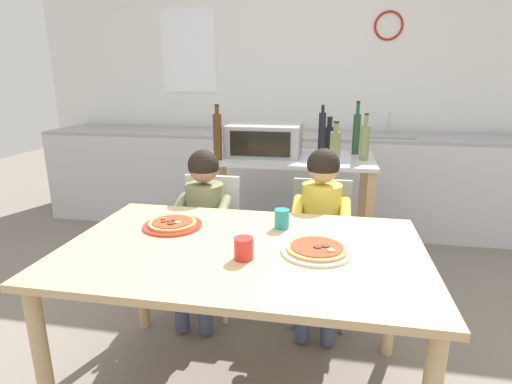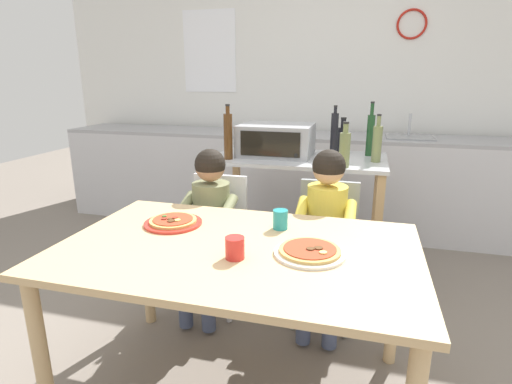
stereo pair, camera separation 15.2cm
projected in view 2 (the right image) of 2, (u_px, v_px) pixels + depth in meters
ground_plane at (284, 284)px, 2.86m from camera, size 10.82×10.82×0.00m
back_wall_tiled at (319, 82)px, 4.01m from camera, size 5.41×0.14×2.70m
kitchen_counter at (310, 181)px, 3.88m from camera, size 4.87×0.60×1.09m
kitchen_island_cart at (298, 196)px, 2.88m from camera, size 1.17×0.64×0.87m
toaster_oven at (276, 140)px, 2.84m from camera, size 0.50×0.40×0.21m
bottle_dark_olive_oil at (370, 134)px, 2.80m from camera, size 0.05×0.05×0.37m
bottle_clear_vinegar at (345, 149)px, 2.45m from camera, size 0.07×0.07×0.28m
bottle_slim_sauce at (228, 136)px, 2.68m from camera, size 0.06×0.06×0.36m
bottle_tall_green_wine at (334, 134)px, 2.77m from camera, size 0.05×0.05×0.35m
bottle_squat_spirits at (377, 143)px, 2.60m from camera, size 0.06×0.06×0.31m
bottle_brown_beer at (343, 139)px, 2.91m from camera, size 0.08×0.08×0.26m
dining_table at (237, 265)px, 1.71m from camera, size 1.48×0.93×0.73m
dining_chair_left at (216, 232)px, 2.51m from camera, size 0.36×0.36×0.81m
dining_chair_right at (326, 241)px, 2.37m from camera, size 0.36×0.36×0.81m
child_in_olive_shirt at (208, 214)px, 2.35m from camera, size 0.32×0.42×0.99m
child_in_yellow_shirt at (325, 221)px, 2.21m from camera, size 0.32×0.42×1.01m
pizza_plate_red_rimmed at (173, 222)px, 1.92m from camera, size 0.27×0.27×0.03m
pizza_plate_white at (310, 252)px, 1.60m from camera, size 0.28×0.28×0.03m
drinking_cup_teal at (280, 219)px, 1.86m from camera, size 0.07×0.07×0.09m
drinking_cup_red at (235, 248)px, 1.56m from camera, size 0.08×0.08×0.09m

